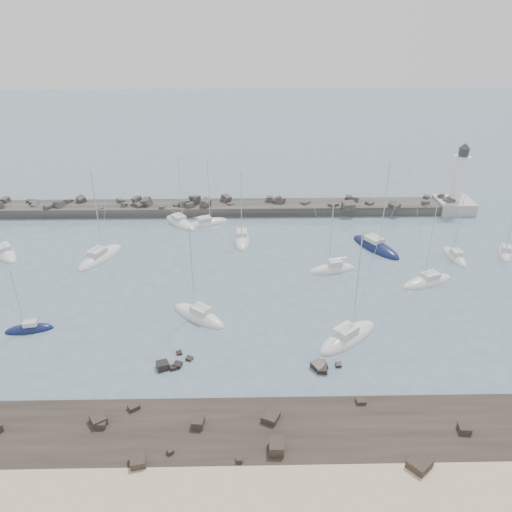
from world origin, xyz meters
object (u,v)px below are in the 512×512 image
(sailboat_1, at_px, (4,253))
(sailboat_7, at_px, (348,338))
(sailboat_10, at_px, (454,257))
(lighthouse, at_px, (455,196))
(sailboat_5, at_px, (199,316))
(sailboat_3, at_px, (100,258))
(sailboat_13, at_px, (180,223))
(sailboat_2, at_px, (29,330))
(sailboat_6, at_px, (242,240))
(sailboat_9, at_px, (332,270))
(sailboat_12, at_px, (505,253))
(sailboat_4, at_px, (207,224))
(sailboat_11, at_px, (427,282))
(sailboat_8, at_px, (376,247))

(sailboat_1, distance_m, sailboat_7, 59.73)
(sailboat_1, distance_m, sailboat_10, 76.24)
(lighthouse, height_order, sailboat_5, lighthouse)
(lighthouse, distance_m, sailboat_10, 22.78)
(sailboat_3, height_order, sailboat_13, sailboat_3)
(sailboat_2, xyz_separation_m, sailboat_3, (3.97, 20.38, 0.02))
(sailboat_6, height_order, sailboat_9, sailboat_6)
(sailboat_1, relative_size, sailboat_9, 1.22)
(lighthouse, relative_size, sailboat_12, 1.30)
(sailboat_1, height_order, sailboat_10, sailboat_1)
(sailboat_4, bearing_deg, sailboat_2, -121.10)
(sailboat_2, bearing_deg, sailboat_5, 6.87)
(sailboat_5, distance_m, sailboat_11, 35.18)
(sailboat_1, xyz_separation_m, sailboat_2, (12.91, -22.61, -0.00))
(sailboat_1, distance_m, sailboat_13, 31.01)
(sailboat_5, height_order, sailboat_9, sailboat_5)
(sailboat_2, xyz_separation_m, sailboat_7, (41.23, -2.63, 0.02))
(sailboat_6, bearing_deg, sailboat_1, -173.87)
(sailboat_11, relative_size, sailboat_13, 0.96)
(sailboat_8, bearing_deg, sailboat_12, -6.98)
(sailboat_6, height_order, sailboat_8, sailboat_8)
(sailboat_2, distance_m, sailboat_5, 22.05)
(sailboat_6, distance_m, sailboat_13, 14.24)
(sailboat_4, xyz_separation_m, sailboat_10, (42.49, -15.00, 0.01))
(sailboat_5, distance_m, sailboat_7, 20.04)
(sailboat_4, relative_size, sailboat_6, 0.96)
(sailboat_4, bearing_deg, sailboat_3, -140.06)
(sailboat_6, xyz_separation_m, sailboat_8, (23.30, -3.62, 0.00))
(sailboat_1, bearing_deg, sailboat_7, -25.00)
(sailboat_4, height_order, sailboat_5, sailboat_5)
(sailboat_6, relative_size, sailboat_11, 1.00)
(sailboat_5, bearing_deg, sailboat_13, 101.03)
(sailboat_3, bearing_deg, lighthouse, 16.88)
(lighthouse, height_order, sailboat_6, lighthouse)
(sailboat_1, relative_size, sailboat_7, 0.94)
(sailboat_2, distance_m, sailboat_11, 57.13)
(sailboat_9, relative_size, sailboat_11, 0.89)
(lighthouse, xyz_separation_m, sailboat_5, (-49.05, -38.06, -2.94))
(sailboat_5, xyz_separation_m, sailboat_12, (50.50, 18.08, -0.00))
(lighthouse, relative_size, sailboat_7, 0.91)
(lighthouse, xyz_separation_m, sailboat_7, (-29.72, -43.33, -2.94))
(sailboat_2, bearing_deg, sailboat_10, 17.09)
(sailboat_3, relative_size, sailboat_8, 0.96)
(sailboat_3, xyz_separation_m, sailboat_8, (46.93, 2.97, -0.01))
(sailboat_3, xyz_separation_m, sailboat_7, (37.26, -23.01, 0.00))
(sailboat_1, bearing_deg, sailboat_12, -1.27)
(sailboat_4, bearing_deg, sailboat_11, -33.34)
(sailboat_6, distance_m, sailboat_10, 36.46)
(sailboat_5, distance_m, sailboat_13, 32.68)
(sailboat_2, bearing_deg, sailboat_1, 119.72)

